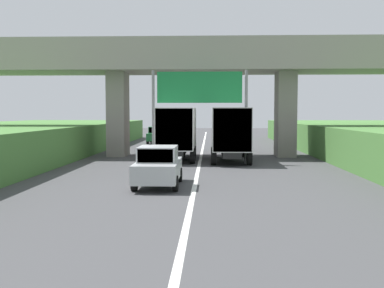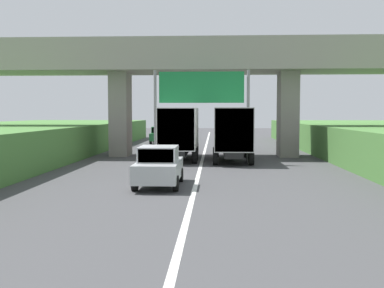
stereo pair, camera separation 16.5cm
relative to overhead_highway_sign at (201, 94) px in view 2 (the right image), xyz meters
name	(u,v)px [view 2 (the right image)]	position (x,y,z in m)	size (l,w,h in m)	color
lane_centre_stripe	(200,168)	(0.00, -2.47, -4.27)	(0.20, 99.55, 0.01)	white
overpass_bridge	(203,69)	(0.00, 4.97, 1.99)	(40.00, 4.80, 8.24)	gray
overhead_highway_sign	(201,94)	(0.00, 0.00, 0.00)	(5.88, 0.18, 5.74)	slate
truck_black	(232,131)	(1.93, 1.46, -2.34)	(2.44, 7.30, 3.44)	black
truck_red	(180,131)	(-1.48, 2.19, -2.34)	(2.44, 7.30, 3.44)	black
car_silver	(159,166)	(-1.55, -8.96, -3.42)	(1.86, 4.10, 1.72)	#B2B5B7
car_green	(160,135)	(-4.80, 18.94, -3.42)	(1.86, 4.10, 1.72)	#236B38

